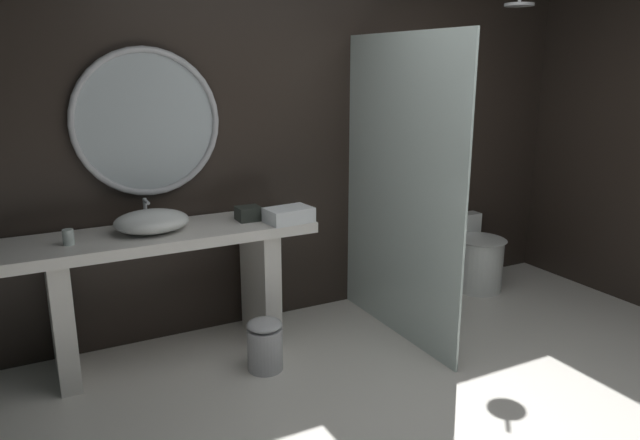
{
  "coord_description": "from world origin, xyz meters",
  "views": [
    {
      "loc": [
        -1.86,
        -1.96,
        1.82
      ],
      "look_at": [
        -0.38,
        0.87,
        0.97
      ],
      "focal_mm": 33.38,
      "sensor_mm": 36.0,
      "label": 1
    }
  ],
  "objects_px": {
    "vessel_sink": "(152,221)",
    "tumbler_cup": "(68,237)",
    "round_wall_mirror": "(147,123)",
    "toilet": "(473,255)",
    "rain_shower_head": "(519,1)",
    "waste_bin": "(265,344)",
    "tissue_box": "(249,213)",
    "folded_hand_towel": "(289,215)"
  },
  "relations": [
    {
      "from": "vessel_sink",
      "to": "tumbler_cup",
      "type": "distance_m",
      "value": 0.47
    },
    {
      "from": "round_wall_mirror",
      "to": "toilet",
      "type": "relative_size",
      "value": 1.54
    },
    {
      "from": "tumbler_cup",
      "to": "round_wall_mirror",
      "type": "xyz_separation_m",
      "value": [
        0.54,
        0.3,
        0.59
      ]
    },
    {
      "from": "tumbler_cup",
      "to": "rain_shower_head",
      "type": "relative_size",
      "value": 0.3
    },
    {
      "from": "round_wall_mirror",
      "to": "waste_bin",
      "type": "height_order",
      "value": "round_wall_mirror"
    },
    {
      "from": "tissue_box",
      "to": "round_wall_mirror",
      "type": "relative_size",
      "value": 0.16
    },
    {
      "from": "vessel_sink",
      "to": "toilet",
      "type": "relative_size",
      "value": 0.75
    },
    {
      "from": "toilet",
      "to": "tissue_box",
      "type": "bearing_deg",
      "value": -178.21
    },
    {
      "from": "waste_bin",
      "to": "folded_hand_towel",
      "type": "relative_size",
      "value": 1.12
    },
    {
      "from": "rain_shower_head",
      "to": "folded_hand_towel",
      "type": "height_order",
      "value": "rain_shower_head"
    },
    {
      "from": "tumbler_cup",
      "to": "tissue_box",
      "type": "distance_m",
      "value": 1.09
    },
    {
      "from": "tissue_box",
      "to": "round_wall_mirror",
      "type": "height_order",
      "value": "round_wall_mirror"
    },
    {
      "from": "folded_hand_towel",
      "to": "toilet",
      "type": "bearing_deg",
      "value": 7.25
    },
    {
      "from": "rain_shower_head",
      "to": "folded_hand_towel",
      "type": "relative_size",
      "value": 1.01
    },
    {
      "from": "tumbler_cup",
      "to": "waste_bin",
      "type": "relative_size",
      "value": 0.27
    },
    {
      "from": "tumbler_cup",
      "to": "tissue_box",
      "type": "height_order",
      "value": "same"
    },
    {
      "from": "vessel_sink",
      "to": "rain_shower_head",
      "type": "bearing_deg",
      "value": -5.44
    },
    {
      "from": "rain_shower_head",
      "to": "folded_hand_towel",
      "type": "bearing_deg",
      "value": 177.48
    },
    {
      "from": "tumbler_cup",
      "to": "folded_hand_towel",
      "type": "bearing_deg",
      "value": -5.37
    },
    {
      "from": "vessel_sink",
      "to": "round_wall_mirror",
      "type": "bearing_deg",
      "value": 75.05
    },
    {
      "from": "tissue_box",
      "to": "folded_hand_towel",
      "type": "bearing_deg",
      "value": -37.97
    },
    {
      "from": "tumbler_cup",
      "to": "rain_shower_head",
      "type": "height_order",
      "value": "rain_shower_head"
    },
    {
      "from": "vessel_sink",
      "to": "tumbler_cup",
      "type": "relative_size",
      "value": 4.99
    },
    {
      "from": "vessel_sink",
      "to": "tissue_box",
      "type": "height_order",
      "value": "vessel_sink"
    },
    {
      "from": "vessel_sink",
      "to": "waste_bin",
      "type": "relative_size",
      "value": 1.37
    },
    {
      "from": "tissue_box",
      "to": "rain_shower_head",
      "type": "relative_size",
      "value": 0.51
    },
    {
      "from": "rain_shower_head",
      "to": "toilet",
      "type": "bearing_deg",
      "value": 87.2
    },
    {
      "from": "round_wall_mirror",
      "to": "vessel_sink",
      "type": "bearing_deg",
      "value": -104.95
    },
    {
      "from": "rain_shower_head",
      "to": "waste_bin",
      "type": "distance_m",
      "value": 2.93
    },
    {
      "from": "rain_shower_head",
      "to": "tumbler_cup",
      "type": "bearing_deg",
      "value": 176.27
    },
    {
      "from": "vessel_sink",
      "to": "waste_bin",
      "type": "xyz_separation_m",
      "value": [
        0.53,
        -0.44,
        -0.74
      ]
    },
    {
      "from": "waste_bin",
      "to": "round_wall_mirror",
      "type": "bearing_deg",
      "value": 123.81
    },
    {
      "from": "tumbler_cup",
      "to": "toilet",
      "type": "relative_size",
      "value": 0.15
    },
    {
      "from": "vessel_sink",
      "to": "round_wall_mirror",
      "type": "xyz_separation_m",
      "value": [
        0.07,
        0.25,
        0.56
      ]
    },
    {
      "from": "tissue_box",
      "to": "rain_shower_head",
      "type": "bearing_deg",
      "value": -6.98
    },
    {
      "from": "tissue_box",
      "to": "waste_bin",
      "type": "height_order",
      "value": "tissue_box"
    },
    {
      "from": "tumbler_cup",
      "to": "tissue_box",
      "type": "relative_size",
      "value": 0.6
    },
    {
      "from": "vessel_sink",
      "to": "folded_hand_towel",
      "type": "distance_m",
      "value": 0.85
    },
    {
      "from": "tumbler_cup",
      "to": "folded_hand_towel",
      "type": "xyz_separation_m",
      "value": [
        1.3,
        -0.12,
        0.0
      ]
    },
    {
      "from": "round_wall_mirror",
      "to": "folded_hand_towel",
      "type": "height_order",
      "value": "round_wall_mirror"
    },
    {
      "from": "vessel_sink",
      "to": "tissue_box",
      "type": "xyz_separation_m",
      "value": [
        0.62,
        -0.0,
        -0.02
      ]
    },
    {
      "from": "tumbler_cup",
      "to": "round_wall_mirror",
      "type": "bearing_deg",
      "value": 29.07
    }
  ]
}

